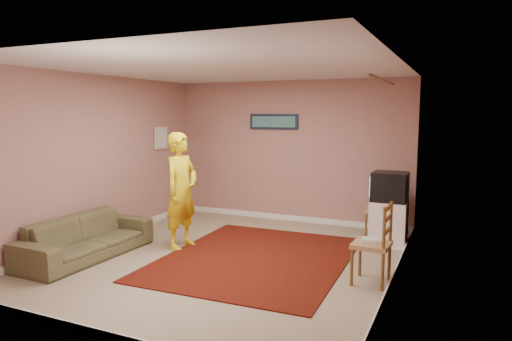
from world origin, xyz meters
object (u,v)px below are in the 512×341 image
at_px(tv_cabinet, 389,223).
at_px(sofa, 87,237).
at_px(chair_a, 380,204).
at_px(person, 182,190).
at_px(chair_b, 372,234).
at_px(crt_tv, 390,187).

xyz_separation_m(tv_cabinet, sofa, (-3.75, -2.39, -0.05)).
height_order(chair_a, person, person).
bearing_deg(chair_b, crt_tv, -175.28).
relative_size(sofa, person, 1.14).
bearing_deg(person, tv_cabinet, -57.71).
bearing_deg(sofa, chair_a, -51.39).
bearing_deg(sofa, chair_b, -79.60).
xyz_separation_m(crt_tv, chair_b, (0.06, -1.74, -0.31)).
bearing_deg(person, chair_a, -50.06).
bearing_deg(crt_tv, sofa, -146.07).
distance_m(tv_cabinet, crt_tv, 0.56).
xyz_separation_m(chair_a, chair_b, (0.25, -2.11, 0.05)).
distance_m(chair_a, chair_b, 2.13).
bearing_deg(crt_tv, chair_b, -86.79).
bearing_deg(tv_cabinet, crt_tv, 178.61).
height_order(tv_cabinet, person, person).
bearing_deg(chair_b, tv_cabinet, -175.46).
relative_size(tv_cabinet, sofa, 0.34).
height_order(chair_a, sofa, chair_a).
height_order(tv_cabinet, sofa, tv_cabinet).
bearing_deg(chair_a, crt_tv, -59.50).
height_order(crt_tv, sofa, crt_tv).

